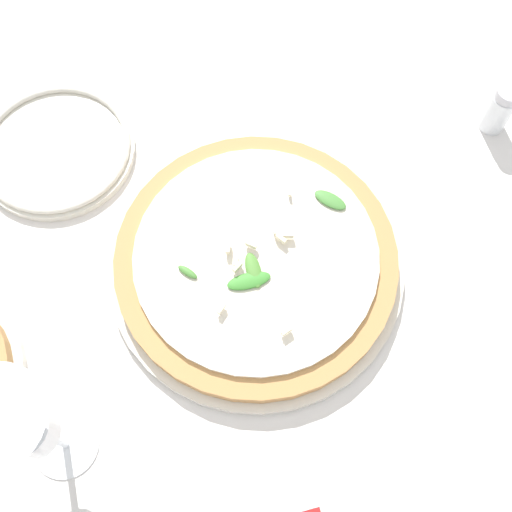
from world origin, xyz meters
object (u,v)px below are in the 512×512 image
object	(u,v)px
pizza_arugula_main	(256,261)
side_plate_white	(57,150)
shaker_pepper	(500,109)
wine_glass	(19,428)

from	to	relation	value
pizza_arugula_main	side_plate_white	xyz separation A→B (m)	(-0.24, 0.16, -0.01)
side_plate_white	shaker_pepper	distance (m)	0.54
wine_glass	shaker_pepper	xyz separation A→B (m)	(0.50, 0.37, -0.10)
pizza_arugula_main	wine_glass	size ratio (longest dim) A/B	1.77
pizza_arugula_main	shaker_pepper	xyz separation A→B (m)	(0.30, 0.18, 0.02)
side_plate_white	shaker_pepper	bearing A→B (deg)	2.17
pizza_arugula_main	shaker_pepper	distance (m)	0.35
side_plate_white	shaker_pepper	size ratio (longest dim) A/B	2.84
shaker_pepper	side_plate_white	bearing A→B (deg)	-177.83
wine_glass	side_plate_white	size ratio (longest dim) A/B	0.99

